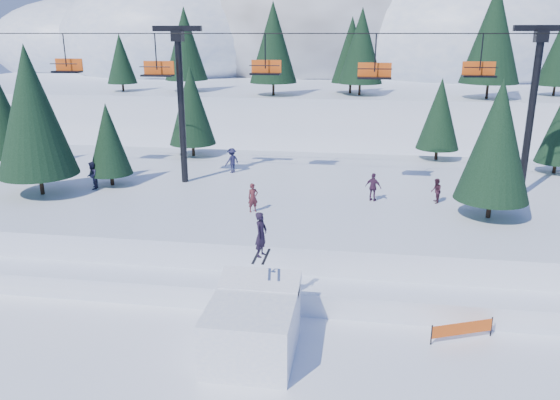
# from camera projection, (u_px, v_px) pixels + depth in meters

# --- Properties ---
(ground) EXTENTS (160.00, 160.00, 0.00)m
(ground) POSITION_uv_depth(u_px,v_px,m) (271.00, 383.00, 20.07)
(ground) COLOR white
(ground) RESTS_ON ground
(mid_shelf) EXTENTS (70.00, 22.00, 2.50)m
(mid_shelf) POSITION_uv_depth(u_px,v_px,m) (315.00, 205.00, 36.72)
(mid_shelf) COLOR white
(mid_shelf) RESTS_ON ground
(berm) EXTENTS (70.00, 6.00, 1.10)m
(berm) POSITION_uv_depth(u_px,v_px,m) (297.00, 277.00, 27.47)
(berm) COLOR white
(berm) RESTS_ON ground
(mountain_ridge) EXTENTS (119.00, 60.10, 26.46)m
(mountain_ridge) POSITION_uv_depth(u_px,v_px,m) (315.00, 50.00, 87.29)
(mountain_ridge) COLOR white
(mountain_ridge) RESTS_ON ground
(jump_kicker) EXTENTS (3.36, 4.58, 5.48)m
(jump_kicker) POSITION_uv_depth(u_px,v_px,m) (253.00, 325.00, 21.59)
(jump_kicker) COLOR white
(jump_kicker) RESTS_ON ground
(chairlift) EXTENTS (46.00, 3.21, 10.28)m
(chairlift) POSITION_uv_depth(u_px,v_px,m) (340.00, 83.00, 34.19)
(chairlift) COLOR black
(chairlift) RESTS_ON mid_shelf
(conifer_stand) EXTENTS (61.77, 18.22, 9.27)m
(conifer_stand) POSITION_uv_depth(u_px,v_px,m) (312.00, 122.00, 35.41)
(conifer_stand) COLOR black
(conifer_stand) RESTS_ON mid_shelf
(distant_skiers) EXTENTS (32.79, 9.80, 1.83)m
(distant_skiers) POSITION_uv_depth(u_px,v_px,m) (304.00, 175.00, 35.79)
(distant_skiers) COLOR #44233E
(distant_skiers) RESTS_ON mid_shelf
(banner_near) EXTENTS (2.65, 1.13, 0.90)m
(banner_near) POSITION_uv_depth(u_px,v_px,m) (462.00, 329.00, 22.69)
(banner_near) COLOR black
(banner_near) RESTS_ON ground
(banner_far) EXTENTS (2.86, 0.20, 0.90)m
(banner_far) POSITION_uv_depth(u_px,v_px,m) (463.00, 308.00, 24.44)
(banner_far) COLOR black
(banner_far) RESTS_ON ground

